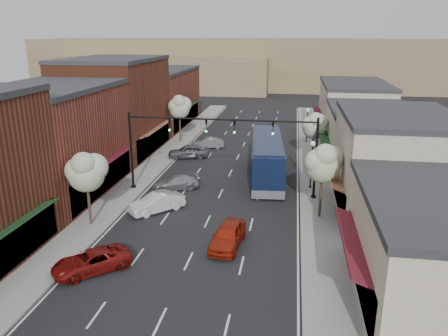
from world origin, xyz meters
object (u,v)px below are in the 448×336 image
at_px(signal_mast_left, 157,140).
at_px(parked_car_a, 91,261).
at_px(parked_car_b, 157,203).
at_px(parked_car_e, 207,143).
at_px(red_hatchback, 228,235).
at_px(signal_mast_right, 287,145).
at_px(parked_car_c, 176,183).
at_px(coach_bus, 267,157).
at_px(tree_right_near, 324,162).
at_px(tree_left_far, 180,107).
at_px(lamp_post_far, 307,120).
at_px(parked_car_d, 188,151).
at_px(lamp_post_near, 312,157).
at_px(tree_left_near, 86,171).
at_px(tree_right_far, 315,125).

xyz_separation_m(signal_mast_left, parked_car_a, (0.25, -14.04, -3.99)).
relative_size(parked_car_b, parked_car_e, 1.14).
xyz_separation_m(red_hatchback, parked_car_a, (-7.47, -4.39, -0.13)).
bearing_deg(red_hatchback, signal_mast_right, 75.64).
bearing_deg(parked_car_b, parked_car_c, 133.46).
bearing_deg(coach_bus, parked_car_b, -133.97).
relative_size(tree_right_near, tree_left_far, 0.97).
relative_size(tree_right_near, lamp_post_far, 1.34).
bearing_deg(parked_car_c, coach_bus, 97.39).
height_order(coach_bus, parked_car_d, coach_bus).
relative_size(lamp_post_near, parked_car_c, 1.05).
relative_size(tree_left_far, coach_bus, 0.47).
xyz_separation_m(tree_left_far, red_hatchback, (10.35, -27.59, -3.83)).
xyz_separation_m(coach_bus, red_hatchback, (-1.59, -14.79, -1.27)).
bearing_deg(parked_car_a, signal_mast_left, 139.11).
bearing_deg(lamp_post_near, signal_mast_left, -169.44).
bearing_deg(tree_left_far, parked_car_a, -84.85).
height_order(signal_mast_left, red_hatchback, signal_mast_left).
bearing_deg(signal_mast_right, lamp_post_far, 83.78).
height_order(coach_bus, parked_car_c, coach_bus).
xyz_separation_m(tree_left_near, coach_bus, (11.94, 13.20, -2.19)).
bearing_deg(tree_right_near, lamp_post_near, 94.77).
bearing_deg(tree_right_far, lamp_post_far, 93.88).
relative_size(parked_car_d, parked_car_e, 1.17).
xyz_separation_m(lamp_post_near, lamp_post_far, (0.00, 17.50, 0.00)).
distance_m(tree_right_near, parked_car_b, 13.20).
relative_size(tree_right_near, lamp_post_near, 1.34).
relative_size(lamp_post_near, parked_car_e, 1.14).
xyz_separation_m(tree_right_near, coach_bus, (-4.66, 9.20, -2.42)).
xyz_separation_m(red_hatchback, parked_car_b, (-6.40, 4.94, -0.04)).
bearing_deg(lamp_post_near, parked_car_e, 133.03).
bearing_deg(lamp_post_far, signal_mast_right, -96.22).
bearing_deg(parked_car_d, lamp_post_far, 107.57).
bearing_deg(tree_right_near, tree_left_far, 127.04).
relative_size(lamp_post_near, lamp_post_far, 1.00).
bearing_deg(lamp_post_far, parked_car_e, -158.83).
distance_m(tree_right_near, parked_car_c, 13.90).
bearing_deg(signal_mast_left, parked_car_b, -74.32).
bearing_deg(parked_car_e, tree_right_far, 57.33).
distance_m(signal_mast_right, lamp_post_far, 20.19).
bearing_deg(tree_left_near, tree_right_far, 50.31).
relative_size(coach_bus, red_hatchback, 2.88).
bearing_deg(parked_car_a, red_hatchback, 78.55).
distance_m(tree_right_far, tree_left_near, 25.99).
height_order(lamp_post_near, parked_car_c, lamp_post_near).
distance_m(red_hatchback, parked_car_c, 11.96).
height_order(tree_right_near, parked_car_b, tree_right_near).
height_order(tree_right_far, lamp_post_near, tree_right_far).
relative_size(lamp_post_near, parked_car_a, 0.97).
relative_size(red_hatchback, parked_car_e, 1.16).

